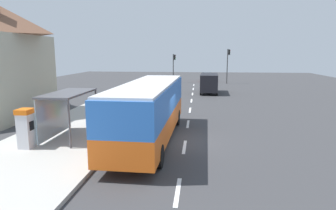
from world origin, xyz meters
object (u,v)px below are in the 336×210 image
Objects in this scene: sedan_near at (207,77)px; bus_shelter at (63,103)px; traffic_light_far_side at (174,64)px; recycling_bin_red at (122,115)px; recycling_bin_orange at (125,112)px; recycling_bin_green at (127,111)px; traffic_light_near_side at (228,61)px; ticket_machine at (26,128)px; bus at (149,108)px; recycling_bin_blue at (120,117)px; white_van at (209,82)px.

bus_shelter is at bearing -103.87° from sedan_near.
traffic_light_far_side is at bearing -157.53° from sedan_near.
recycling_bin_red is 1.00× the size of recycling_bin_orange.
traffic_light_near_side is (9.69, 26.82, 2.92)m from recycling_bin_green.
traffic_light_near_side reaches higher than ticket_machine.
sedan_near is at bearing 83.46° from bus.
bus_shelter is (-8.71, -35.27, 1.31)m from sedan_near.
recycling_bin_orange is 28.45m from traffic_light_far_side.
recycling_bin_red is (0.00, 0.70, 0.00)m from recycling_bin_blue.
bus reaches higher than ticket_machine.
traffic_light_far_side is (1.10, 29.02, 2.43)m from recycling_bin_red.
ticket_machine is 2.04× the size of recycling_bin_green.
traffic_light_far_side reaches higher than recycling_bin_blue.
white_van is 16.37m from recycling_bin_green.
traffic_light_far_side is (-5.30, 12.57, 1.75)m from white_van.
sedan_near reaches higher than recycling_bin_blue.
recycling_bin_blue is at bearing 56.32° from bus_shelter.
recycling_bin_red is (-6.40, -16.45, -0.69)m from white_van.
white_van is 22.22m from bus_shelter.
ticket_machine is 2.44m from bus_shelter.
ticket_machine is at bearing -121.05° from recycling_bin_blue.
recycling_bin_red is (-6.50, -31.25, -0.14)m from sedan_near.
recycling_bin_green is (-6.50, -29.85, -0.14)m from sedan_near.
ticket_machine is at bearing -113.37° from recycling_bin_green.
ticket_machine is 0.42× the size of traffic_light_far_side.
recycling_bin_orange is 1.00× the size of recycling_bin_green.
white_van is 24.46m from ticket_machine.
traffic_light_near_side reaches higher than bus.
bus_shelter is at bearing -123.68° from recycling_bin_blue.
traffic_light_near_side reaches higher than recycling_bin_red.
recycling_bin_green is (3.22, 7.44, -0.52)m from ticket_machine.
recycling_bin_orange is at bearing -109.41° from traffic_light_near_side.
ticket_machine is 2.04× the size of recycling_bin_orange.
ticket_machine is at bearing -116.39° from bus_shelter.
recycling_bin_blue is at bearing 58.95° from ticket_machine.
recycling_bin_green is 6.03m from bus_shelter.
white_van is 1.32× the size of bus_shelter.
traffic_light_near_side is at bearing 69.35° from ticket_machine.
traffic_light_far_side is (-8.59, 0.80, -0.48)m from traffic_light_near_side.
recycling_bin_green is 0.21× the size of traffic_light_far_side.
recycling_bin_green is at bearing 90.00° from recycling_bin_orange.
sedan_near is (4.01, 34.98, -1.05)m from bus.
white_van is at bearing 69.53° from recycling_bin_blue.
sedan_near is 2.31× the size of ticket_machine.
white_van is at bearing -105.64° from traffic_light_near_side.
recycling_bin_blue and recycling_bin_red have the same top height.
white_van is 5.56× the size of recycling_bin_green.
recycling_bin_blue is (-2.49, 3.03, -1.19)m from bus.
bus reaches higher than recycling_bin_red.
bus is 4.09m from recycling_bin_blue.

